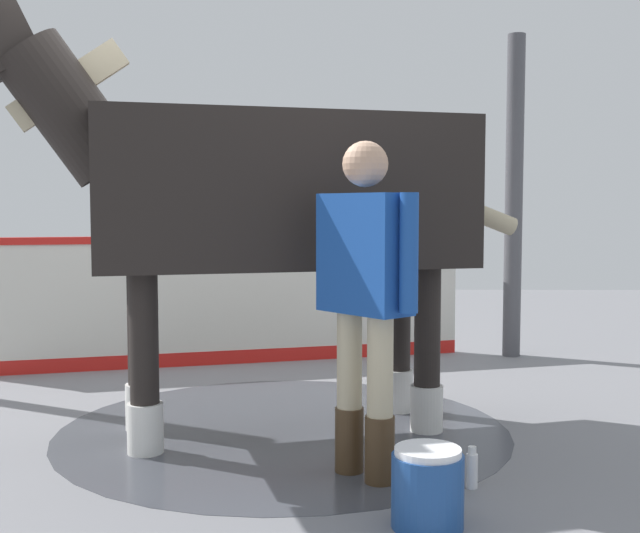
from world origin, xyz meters
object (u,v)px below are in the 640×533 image
object	(u,v)px
bottle_shampoo	(472,469)
bottle_spray	(452,478)
handler	(365,285)
wash_bucket	(428,488)
horse	(264,196)

from	to	relation	value
bottle_shampoo	bottle_spray	world-z (taller)	bottle_spray
handler	wash_bucket	size ratio (longest dim) A/B	4.93
horse	handler	bearing A→B (deg)	109.39
wash_bucket	horse	bearing A→B (deg)	-150.15
wash_bucket	bottle_shampoo	bearing A→B (deg)	150.08
horse	bottle_spray	xyz separation A→B (m)	(1.09, 0.97, -1.34)
bottle_shampoo	handler	bearing A→B (deg)	-105.92
horse	bottle_spray	world-z (taller)	horse
horse	bottle_spray	distance (m)	1.98
bottle_shampoo	bottle_spray	distance (m)	0.18
horse	wash_bucket	size ratio (longest dim) A/B	10.05
wash_bucket	bottle_spray	distance (m)	0.38
handler	bottle_shampoo	world-z (taller)	handler
bottle_spray	bottle_shampoo	bearing A→B (deg)	139.05
horse	bottle_shampoo	bearing A→B (deg)	122.87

